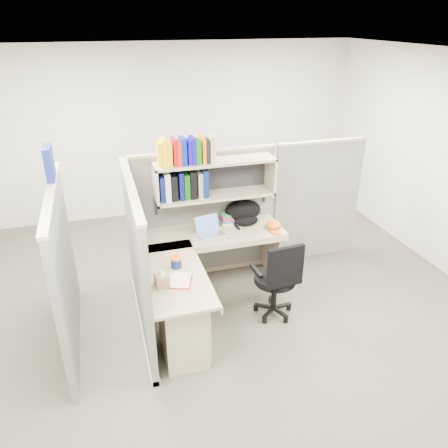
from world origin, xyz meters
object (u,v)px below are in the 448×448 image
object	(u,v)px
desk	(193,299)
laptop	(210,227)
task_chair	(276,291)
snack_canister	(176,262)
backpack	(245,212)

from	to	relation	value
desk	laptop	distance (m)	0.97
task_chair	snack_canister	bearing A→B (deg)	171.73
desk	laptop	xyz separation A→B (m)	(0.40, 0.80, 0.40)
snack_canister	task_chair	world-z (taller)	task_chair
desk	laptop	bearing A→B (deg)	63.48
desk	snack_canister	world-z (taller)	snack_canister
backpack	snack_canister	size ratio (longest dim) A/B	3.86
desk	task_chair	bearing A→B (deg)	2.67
laptop	task_chair	bearing A→B (deg)	-65.53
snack_canister	task_chair	distance (m)	1.15
laptop	snack_canister	bearing A→B (deg)	-141.52
snack_canister	laptop	bearing A→B (deg)	49.23
desk	snack_canister	bearing A→B (deg)	121.62
laptop	task_chair	size ratio (longest dim) A/B	0.30
desk	snack_canister	xyz separation A→B (m)	(-0.12, 0.20, 0.35)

